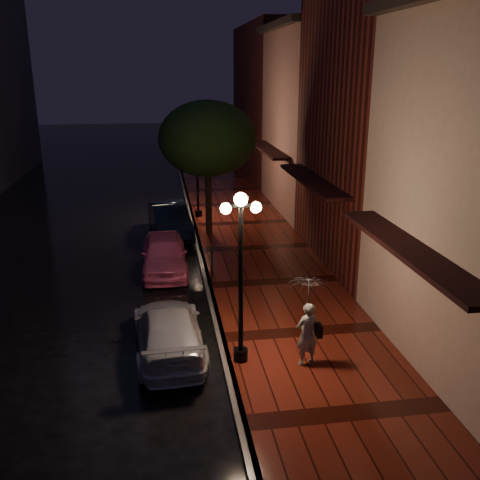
{
  "coord_description": "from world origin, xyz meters",
  "views": [
    {
      "loc": [
        -1.44,
        -16.76,
        7.13
      ],
      "look_at": [
        1.23,
        0.96,
        1.4
      ],
      "focal_mm": 40.0,
      "sensor_mm": 36.0,
      "label": 1
    }
  ],
  "objects_px": {
    "streetlamp_far": "(197,167)",
    "navy_car": "(170,220)",
    "silver_car": "(169,331)",
    "streetlamp_near": "(241,269)",
    "pink_car": "(164,254)",
    "woman_with_umbrella": "(308,308)",
    "street_tree": "(208,141)",
    "parking_meter": "(212,261)"
  },
  "relations": [
    {
      "from": "streetlamp_near",
      "to": "parking_meter",
      "type": "height_order",
      "value": "streetlamp_near"
    },
    {
      "from": "streetlamp_far",
      "to": "silver_car",
      "type": "distance_m",
      "value": 13.33
    },
    {
      "from": "streetlamp_near",
      "to": "parking_meter",
      "type": "xyz_separation_m",
      "value": [
        -0.2,
        5.17,
        -1.65
      ]
    },
    {
      "from": "streetlamp_near",
      "to": "parking_meter",
      "type": "distance_m",
      "value": 5.43
    },
    {
      "from": "streetlamp_far",
      "to": "navy_car",
      "type": "bearing_deg",
      "value": -119.88
    },
    {
      "from": "street_tree",
      "to": "pink_car",
      "type": "bearing_deg",
      "value": -116.7
    },
    {
      "from": "streetlamp_near",
      "to": "woman_with_umbrella",
      "type": "xyz_separation_m",
      "value": [
        1.58,
        -0.41,
        -0.94
      ]
    },
    {
      "from": "street_tree",
      "to": "navy_car",
      "type": "relative_size",
      "value": 1.32
    },
    {
      "from": "navy_car",
      "to": "woman_with_umbrella",
      "type": "relative_size",
      "value": 1.92
    },
    {
      "from": "silver_car",
      "to": "parking_meter",
      "type": "distance_m",
      "value": 4.52
    },
    {
      "from": "street_tree",
      "to": "woman_with_umbrella",
      "type": "xyz_separation_m",
      "value": [
        1.32,
        -11.4,
        -2.58
      ]
    },
    {
      "from": "streetlamp_far",
      "to": "woman_with_umbrella",
      "type": "xyz_separation_m",
      "value": [
        1.58,
        -14.41,
        -0.94
      ]
    },
    {
      "from": "pink_car",
      "to": "silver_car",
      "type": "relative_size",
      "value": 0.95
    },
    {
      "from": "navy_car",
      "to": "parking_meter",
      "type": "xyz_separation_m",
      "value": [
        1.27,
        -6.28,
        0.22
      ]
    },
    {
      "from": "woman_with_umbrella",
      "to": "parking_meter",
      "type": "height_order",
      "value": "woman_with_umbrella"
    },
    {
      "from": "streetlamp_far",
      "to": "pink_car",
      "type": "bearing_deg",
      "value": -104.18
    },
    {
      "from": "street_tree",
      "to": "pink_car",
      "type": "distance_m",
      "value": 5.78
    },
    {
      "from": "streetlamp_near",
      "to": "streetlamp_far",
      "type": "height_order",
      "value": "same"
    },
    {
      "from": "street_tree",
      "to": "navy_car",
      "type": "xyz_separation_m",
      "value": [
        -1.73,
        0.45,
        -3.52
      ]
    },
    {
      "from": "silver_car",
      "to": "parking_meter",
      "type": "xyz_separation_m",
      "value": [
        1.56,
        4.23,
        0.33
      ]
    },
    {
      "from": "streetlamp_far",
      "to": "navy_car",
      "type": "relative_size",
      "value": 0.98
    },
    {
      "from": "pink_car",
      "to": "woman_with_umbrella",
      "type": "xyz_separation_m",
      "value": [
        3.37,
        -7.33,
        0.97
      ]
    },
    {
      "from": "silver_car",
      "to": "parking_meter",
      "type": "bearing_deg",
      "value": -113.22
    },
    {
      "from": "pink_car",
      "to": "navy_car",
      "type": "height_order",
      "value": "navy_car"
    },
    {
      "from": "pink_car",
      "to": "woman_with_umbrella",
      "type": "distance_m",
      "value": 8.12
    },
    {
      "from": "street_tree",
      "to": "parking_meter",
      "type": "xyz_separation_m",
      "value": [
        -0.46,
        -5.83,
        -3.3
      ]
    },
    {
      "from": "navy_car",
      "to": "woman_with_umbrella",
      "type": "xyz_separation_m",
      "value": [
        3.05,
        -11.85,
        0.94
      ]
    },
    {
      "from": "navy_car",
      "to": "silver_car",
      "type": "height_order",
      "value": "navy_car"
    },
    {
      "from": "street_tree",
      "to": "woman_with_umbrella",
      "type": "height_order",
      "value": "street_tree"
    },
    {
      "from": "navy_car",
      "to": "street_tree",
      "type": "bearing_deg",
      "value": -21.61
    },
    {
      "from": "woman_with_umbrella",
      "to": "parking_meter",
      "type": "xyz_separation_m",
      "value": [
        -1.78,
        5.57,
        -0.72
      ]
    },
    {
      "from": "pink_car",
      "to": "street_tree",
      "type": "bearing_deg",
      "value": 62.96
    },
    {
      "from": "silver_car",
      "to": "parking_meter",
      "type": "height_order",
      "value": "parking_meter"
    },
    {
      "from": "streetlamp_near",
      "to": "streetlamp_far",
      "type": "bearing_deg",
      "value": 90.0
    },
    {
      "from": "street_tree",
      "to": "parking_meter",
      "type": "distance_m",
      "value": 6.71
    },
    {
      "from": "street_tree",
      "to": "woman_with_umbrella",
      "type": "bearing_deg",
      "value": -83.4
    },
    {
      "from": "streetlamp_near",
      "to": "parking_meter",
      "type": "bearing_deg",
      "value": 92.22
    },
    {
      "from": "streetlamp_far",
      "to": "woman_with_umbrella",
      "type": "distance_m",
      "value": 14.52
    },
    {
      "from": "silver_car",
      "to": "street_tree",
      "type": "bearing_deg",
      "value": -104.33
    },
    {
      "from": "pink_car",
      "to": "navy_car",
      "type": "relative_size",
      "value": 0.92
    },
    {
      "from": "pink_car",
      "to": "streetlamp_near",
      "type": "bearing_deg",
      "value": -75.85
    },
    {
      "from": "streetlamp_far",
      "to": "street_tree",
      "type": "bearing_deg",
      "value": -85.09
    }
  ]
}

